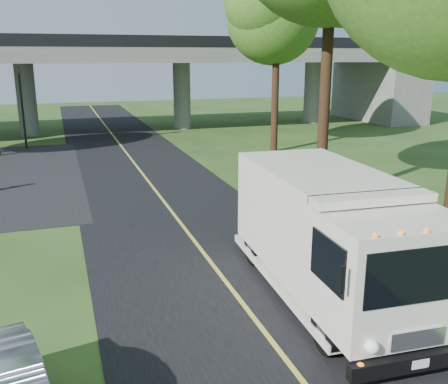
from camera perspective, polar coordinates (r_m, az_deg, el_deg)
name	(u,v)px	position (r m, az deg, el deg)	size (l,w,h in m)	color
ground	(269,339)	(11.24, 5.14, -16.34)	(120.00, 120.00, 0.00)	#2C4418
road	(169,208)	(20.02, -6.31, -1.86)	(7.00, 90.00, 0.02)	black
lane_line	(169,208)	(20.01, -6.32, -1.81)	(0.12, 90.00, 0.01)	gold
overpass	(106,74)	(40.94, -13.29, 13.04)	(54.00, 10.00, 7.30)	slate
traffic_signal	(21,99)	(34.90, -22.14, 9.78)	(0.18, 0.22, 5.20)	black
tree_right_far	(282,14)	(31.54, 6.60, 19.59)	(5.77, 5.67, 10.99)	#382314
step_van	(330,232)	(12.56, 12.06, -4.50)	(3.16, 7.60, 3.13)	silver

